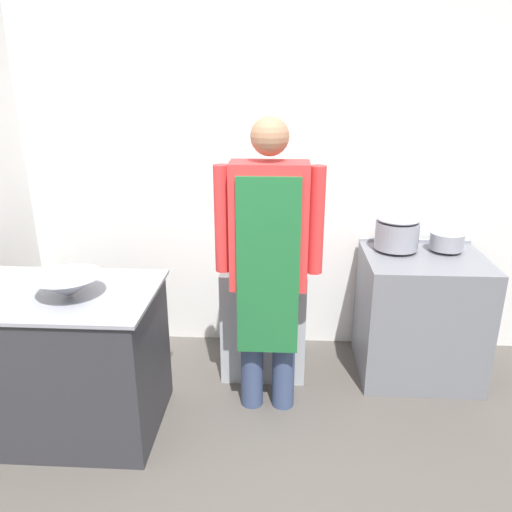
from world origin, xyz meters
name	(u,v)px	position (x,y,z in m)	size (l,w,h in m)	color
wall_back	(250,170)	(0.00, 1.74, 1.35)	(8.00, 0.05, 2.70)	white
prep_counter	(62,361)	(-1.02, 0.62, 0.43)	(1.13, 0.75, 0.87)	#2D2D33
stove	(419,316)	(1.19, 1.33, 0.43)	(0.79, 0.67, 0.88)	slate
fridge_unit	(264,313)	(0.12, 1.39, 0.39)	(0.56, 0.61, 0.78)	#A8ADB2
person_cook	(269,255)	(0.16, 0.87, 1.02)	(0.62, 0.24, 1.79)	#38476B
mixing_bowl	(68,286)	(-0.90, 0.57, 0.93)	(0.37, 0.37, 0.12)	gray
stock_pot	(397,232)	(1.01, 1.45, 1.00)	(0.29, 0.29, 0.23)	gray
sauce_pot	(447,241)	(1.35, 1.45, 0.94)	(0.22, 0.22, 0.11)	gray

